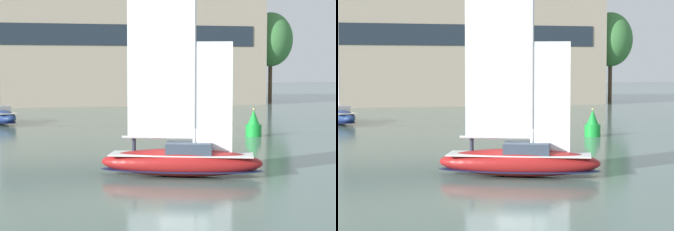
% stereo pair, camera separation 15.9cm
% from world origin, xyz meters
% --- Properties ---
extents(ground_plane, '(400.00, 400.00, 0.00)m').
position_xyz_m(ground_plane, '(0.00, 0.00, 0.00)').
color(ground_plane, slate).
extents(waterfront_building, '(47.16, 15.17, 19.62)m').
position_xyz_m(waterfront_building, '(6.55, 68.24, 9.85)').
color(waterfront_building, tan).
rests_on(waterfront_building, ground).
extents(tree_shore_left, '(7.01, 7.01, 14.43)m').
position_xyz_m(tree_shore_left, '(31.60, 64.84, 10.10)').
color(tree_shore_left, '#4C3828').
rests_on(tree_shore_left, ground).
extents(sailboat_main, '(8.92, 5.15, 11.84)m').
position_xyz_m(sailboat_main, '(0.01, -0.00, 0.96)').
color(sailboat_main, maroon).
rests_on(sailboat_main, ground).
extents(channel_buoy, '(1.32, 1.32, 2.35)m').
position_xyz_m(channel_buoy, '(10.87, 17.87, 0.94)').
color(channel_buoy, green).
rests_on(channel_buoy, ground).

